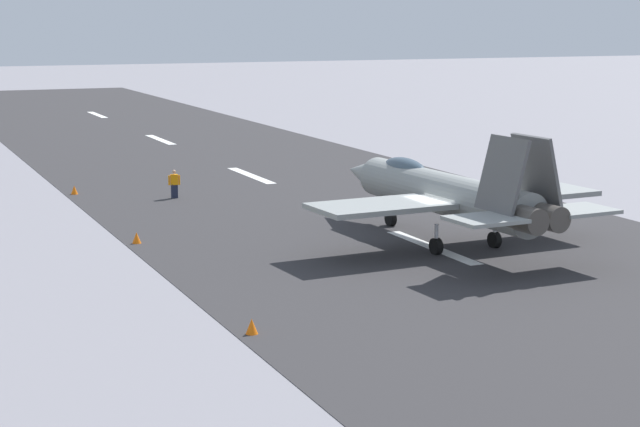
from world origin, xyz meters
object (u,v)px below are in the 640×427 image
object	(u,v)px
crew_person	(174,184)
marker_cone_mid	(137,238)
fighter_jet	(444,192)
marker_cone_far	(74,190)
marker_cone_near	(252,327)

from	to	relation	value
crew_person	marker_cone_mid	distance (m)	12.96
fighter_jet	marker_cone_mid	xyz separation A→B (m)	(5.67, 13.32, -2.18)
marker_cone_mid	crew_person	bearing A→B (deg)	-23.57
marker_cone_mid	marker_cone_far	bearing A→B (deg)	0.00
marker_cone_mid	marker_cone_far	size ratio (longest dim) A/B	1.00
crew_person	marker_cone_near	world-z (taller)	crew_person
crew_person	marker_cone_mid	xyz separation A→B (m)	(-11.87, 5.18, -0.58)
fighter_jet	crew_person	size ratio (longest dim) A/B	10.29
marker_cone_near	marker_cone_mid	world-z (taller)	same
marker_cone_near	marker_cone_mid	bearing A→B (deg)	0.00
crew_person	marker_cone_far	bearing A→B (deg)	54.25
marker_cone_near	crew_person	bearing A→B (deg)	-10.47
fighter_jet	marker_cone_far	bearing A→B (deg)	32.06
fighter_jet	marker_cone_far	size ratio (longest dim) A/B	31.85
crew_person	marker_cone_near	bearing A→B (deg)	169.53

